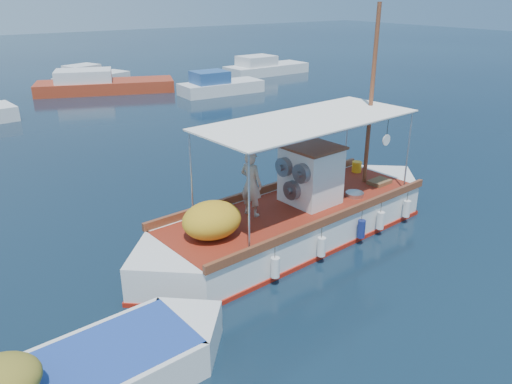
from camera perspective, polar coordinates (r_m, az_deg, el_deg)
ground at (r=15.17m, az=2.58°, el=-4.11°), size 160.00×160.00×0.00m
fishing_caique at (r=14.37m, az=4.38°, el=-3.14°), size 10.78×3.64×6.60m
bg_boat_n at (r=37.24m, az=-17.28°, el=11.56°), size 9.68×5.80×1.80m
bg_boat_ne at (r=35.22m, az=-4.27°, el=11.92°), size 5.81×2.38×1.80m
bg_boat_e at (r=43.55m, az=0.99°, el=13.93°), size 7.42×2.97×1.80m
bg_boat_far_n at (r=40.22m, az=-18.38°, el=12.16°), size 5.95×3.77×1.80m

